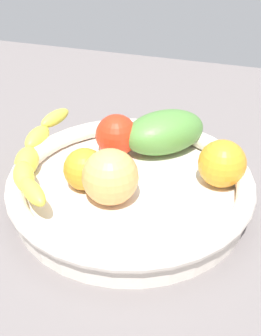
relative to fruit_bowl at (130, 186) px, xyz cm
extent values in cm
cube|color=slate|center=(0.00, 0.00, -4.08)|extent=(120.00, 120.00, 3.00)
cylinder|color=silver|center=(0.00, 0.00, -1.34)|extent=(30.98, 30.98, 2.49)
torus|color=silver|center=(0.00, 0.00, 1.18)|extent=(32.76, 32.76, 2.54)
ellipsoid|color=yellow|center=(-15.52, 9.13, 3.47)|extent=(3.51, 6.48, 2.14)
ellipsoid|color=yellow|center=(-15.99, 4.04, 2.51)|extent=(3.01, 6.28, 2.71)
ellipsoid|color=yellow|center=(-15.02, -0.98, 1.55)|extent=(5.11, 6.89, 3.29)
ellipsoid|color=yellow|center=(-12.69, -5.54, 2.51)|extent=(5.76, 6.59, 2.71)
ellipsoid|color=yellow|center=(-9.19, -9.26, 3.47)|extent=(6.14, 5.51, 2.14)
sphere|color=orange|center=(-5.71, -1.89, 2.74)|extent=(5.65, 5.65, 5.65)
sphere|color=orange|center=(11.28, 4.51, 3.12)|extent=(6.42, 6.42, 6.42)
sphere|color=#F9A259|center=(-1.47, -3.56, 3.50)|extent=(7.18, 7.18, 7.18)
ellipsoid|color=#4F863A|center=(1.82, 10.70, 3.07)|extent=(14.63, 14.46, 6.32)
sphere|color=red|center=(-4.70, 7.58, 3.04)|extent=(6.27, 6.27, 6.27)
camera|label=1|loc=(14.49, -43.80, 33.14)|focal=45.03mm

